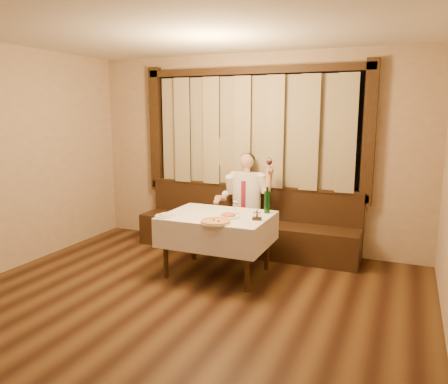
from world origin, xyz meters
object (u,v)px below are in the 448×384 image
at_px(seated_man, 245,196).
at_px(cruet_caddy, 257,217).
at_px(pasta_cream, 165,214).
at_px(green_bottle, 267,202).
at_px(pizza, 216,222).
at_px(dining_table, 218,223).
at_px(pasta_red, 229,214).
at_px(banquette, 246,229).

bearing_deg(seated_man, cruet_caddy, -62.93).
height_order(pasta_cream, green_bottle, green_bottle).
relative_size(pizza, pasta_cream, 1.42).
relative_size(dining_table, cruet_caddy, 11.01).
distance_m(dining_table, pasta_red, 0.23).
bearing_deg(pasta_cream, dining_table, 32.39).
bearing_deg(banquette, dining_table, -90.00).
height_order(dining_table, green_bottle, green_bottle).
height_order(dining_table, pizza, pizza).
xyz_separation_m(dining_table, cruet_caddy, (0.53, -0.08, 0.15)).
bearing_deg(green_bottle, pizza, -118.74).
bearing_deg(pasta_cream, pizza, -3.72).
xyz_separation_m(pasta_red, cruet_caddy, (0.36, -0.01, 0.00)).
height_order(pizza, pasta_cream, pasta_cream).
bearing_deg(dining_table, seated_man, 89.23).
height_order(green_bottle, seated_man, seated_man).
relative_size(dining_table, green_bottle, 3.82).
height_order(dining_table, pasta_cream, pasta_cream).
bearing_deg(green_bottle, banquette, 126.66).
height_order(banquette, cruet_caddy, banquette).
relative_size(banquette, green_bottle, 9.62).
relative_size(cruet_caddy, seated_man, 0.08).
height_order(dining_table, seated_man, seated_man).
bearing_deg(pasta_cream, cruet_caddy, 13.67).
bearing_deg(pizza, dining_table, 110.54).
bearing_deg(green_bottle, pasta_cream, -148.20).
bearing_deg(banquette, pizza, -84.21).
bearing_deg(green_bottle, pasta_red, -132.56).
height_order(green_bottle, cruet_caddy, green_bottle).
distance_m(banquette, dining_table, 1.08).
bearing_deg(pasta_cream, banquette, 68.70).
bearing_deg(pasta_red, cruet_caddy, -1.78).
bearing_deg(cruet_caddy, dining_table, 161.15).
height_order(pasta_red, pasta_cream, pasta_red).
height_order(pasta_red, seated_man, seated_man).
distance_m(pasta_cream, seated_man, 1.38).
xyz_separation_m(dining_table, green_bottle, (0.53, 0.32, 0.25)).
height_order(cruet_caddy, seated_man, seated_man).
height_order(pasta_red, green_bottle, green_bottle).
bearing_deg(dining_table, pasta_cream, -147.61).
bearing_deg(banquette, pasta_red, -81.07).
relative_size(dining_table, pasta_red, 4.52).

